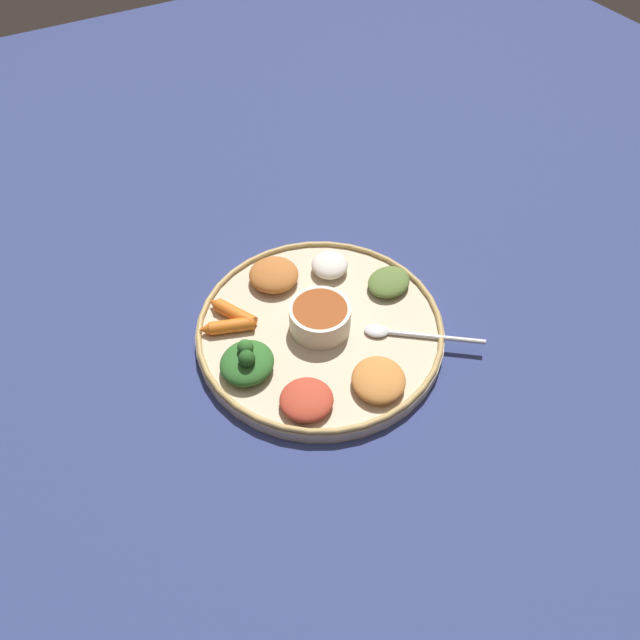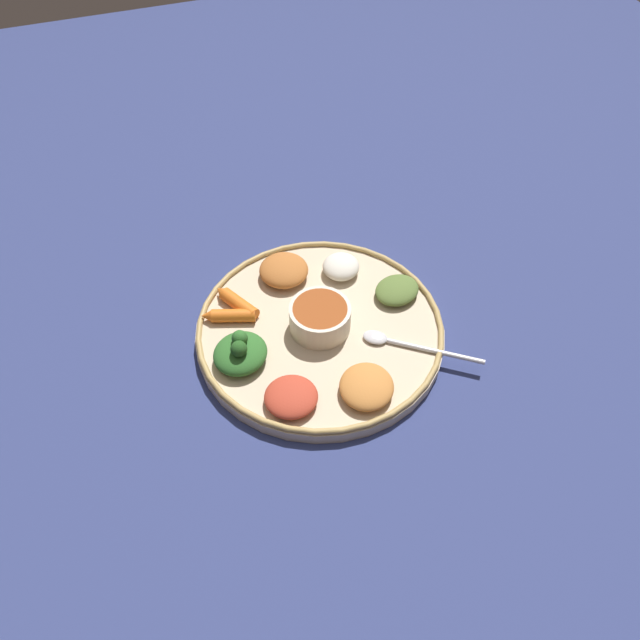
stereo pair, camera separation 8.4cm
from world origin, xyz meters
The scene contains 13 objects.
ground_plane centered at (0.00, 0.00, 0.00)m, with size 2.40×2.40×0.00m, color navy.
platter centered at (0.00, 0.00, 0.01)m, with size 0.35×0.35×0.02m, color #C6B293.
platter_rim centered at (0.00, 0.00, 0.02)m, with size 0.35×0.35×0.01m, color tan.
center_bowl centered at (0.00, 0.00, 0.04)m, with size 0.09×0.09×0.04m.
spoon centered at (0.07, 0.10, 0.02)m, with size 0.11×0.14×0.01m.
greens_pile centered at (0.02, -0.12, 0.03)m, with size 0.10×0.10×0.05m.
carrot_near_spoon centered at (-0.08, -0.10, 0.03)m, with size 0.08×0.05×0.02m.
carrot_outer centered at (-0.06, -0.12, 0.03)m, with size 0.04×0.08×0.02m.
mound_rice_white centered at (-0.09, 0.07, 0.03)m, with size 0.06×0.06×0.03m, color silver.
mound_chickpea centered at (-0.11, -0.02, 0.03)m, with size 0.07×0.07×0.03m, color #B2662D.
mound_berbere_red centered at (0.10, -0.08, 0.03)m, with size 0.07×0.07×0.02m, color #B73D28.
mound_squash centered at (0.12, 0.02, 0.03)m, with size 0.07×0.07×0.02m, color #C67A38.
mound_collards centered at (-0.02, 0.13, 0.03)m, with size 0.07×0.06×0.02m, color #567033.
Camera 1 is at (0.47, -0.26, 0.67)m, focal length 33.78 mm.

